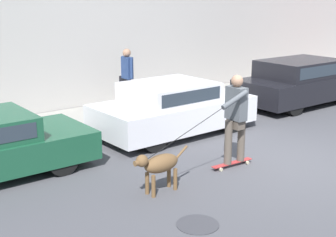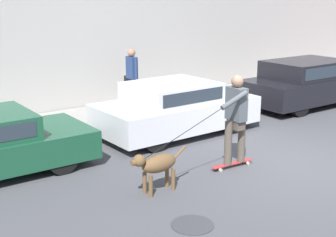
{
  "view_description": "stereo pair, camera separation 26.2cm",
  "coord_description": "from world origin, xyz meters",
  "views": [
    {
      "loc": [
        -7.38,
        -5.38,
        3.29
      ],
      "look_at": [
        -1.91,
        1.46,
        0.95
      ],
      "focal_mm": 50.0,
      "sensor_mm": 36.0,
      "label": 1
    },
    {
      "loc": [
        -7.18,
        -5.55,
        3.29
      ],
      "look_at": [
        -1.91,
        1.46,
        0.95
      ],
      "focal_mm": 50.0,
      "sensor_mm": 36.0,
      "label": 2
    }
  ],
  "objects": [
    {
      "name": "parked_car_1",
      "position": [
        -0.48,
        3.07,
        0.62
      ],
      "size": [
        3.91,
        1.85,
        1.27
      ],
      "rotation": [
        0.0,
        0.0,
        -0.0
      ],
      "color": "black",
      "rests_on": "ground_plane"
    },
    {
      "name": "ground_plane",
      "position": [
        0.0,
        0.0,
        0.0
      ],
      "size": [
        36.0,
        36.0,
        0.0
      ],
      "primitive_type": "plane",
      "color": "#47474C"
    },
    {
      "name": "dog",
      "position": [
        -2.87,
        0.5,
        0.51
      ],
      "size": [
        1.15,
        0.33,
        0.76
      ],
      "rotation": [
        0.0,
        0.0,
        3.17
      ],
      "color": "brown",
      "rests_on": "ground_plane"
    },
    {
      "name": "back_wall",
      "position": [
        0.0,
        6.54,
        2.36
      ],
      "size": [
        32.0,
        0.3,
        4.71
      ],
      "color": "#B2ADA8",
      "rests_on": "ground_plane"
    },
    {
      "name": "parked_car_2",
      "position": [
        4.6,
        3.07,
        0.68
      ],
      "size": [
        4.42,
        1.96,
        1.37
      ],
      "rotation": [
        0.0,
        0.0,
        -0.03
      ],
      "color": "black",
      "rests_on": "ground_plane"
    },
    {
      "name": "manhole_cover",
      "position": [
        -3.15,
        -0.78,
        0.01
      ],
      "size": [
        0.64,
        0.64,
        0.01
      ],
      "color": "#38383D",
      "rests_on": "ground_plane"
    },
    {
      "name": "pedestrian_with_bag",
      "position": [
        -0.19,
        5.47,
        1.1
      ],
      "size": [
        0.23,
        0.63,
        1.67
      ],
      "rotation": [
        0.0,
        0.0,
        -0.03
      ],
      "color": "#28282D",
      "rests_on": "sidewalk_curb"
    },
    {
      "name": "sidewalk_curb",
      "position": [
        0.0,
        5.24,
        0.08
      ],
      "size": [
        30.0,
        2.28,
        0.15
      ],
      "color": "gray",
      "rests_on": "ground_plane"
    },
    {
      "name": "skateboarder",
      "position": [
        -0.97,
        0.58,
        1.04
      ],
      "size": [
        2.72,
        0.61,
        1.82
      ],
      "rotation": [
        0.0,
        0.0,
        3.07
      ],
      "color": "beige",
      "rests_on": "ground_plane"
    }
  ]
}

